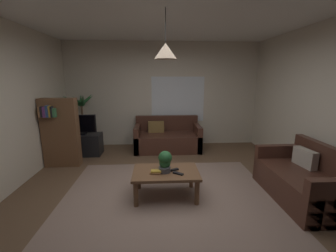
% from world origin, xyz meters
% --- Properties ---
extents(floor, '(4.99, 5.48, 0.02)m').
position_xyz_m(floor, '(0.00, 0.00, -0.01)').
color(floor, brown).
rests_on(floor, ground).
extents(rug, '(3.24, 3.02, 0.01)m').
position_xyz_m(rug, '(0.00, -0.20, 0.00)').
color(rug, gray).
rests_on(rug, ground).
extents(wall_back, '(5.11, 0.06, 2.69)m').
position_xyz_m(wall_back, '(0.00, 2.77, 1.34)').
color(wall_back, beige).
rests_on(wall_back, ground).
extents(ceiling, '(4.99, 5.48, 0.02)m').
position_xyz_m(ceiling, '(0.00, 0.00, 2.70)').
color(ceiling, white).
extents(window_pane, '(1.39, 0.01, 1.18)m').
position_xyz_m(window_pane, '(0.39, 2.74, 1.23)').
color(window_pane, white).
extents(couch_under_window, '(1.62, 0.83, 0.82)m').
position_xyz_m(couch_under_window, '(0.09, 2.26, 0.27)').
color(couch_under_window, '#47281E').
rests_on(couch_under_window, ground).
extents(couch_right_side, '(0.83, 1.43, 0.82)m').
position_xyz_m(couch_right_side, '(2.02, -0.16, 0.28)').
color(couch_right_side, '#47281E').
rests_on(couch_right_side, ground).
extents(coffee_table, '(0.99, 0.64, 0.41)m').
position_xyz_m(coffee_table, '(-0.05, 0.02, 0.35)').
color(coffee_table, brown).
rests_on(coffee_table, ground).
extents(book_on_table_0, '(0.17, 0.14, 0.02)m').
position_xyz_m(book_on_table_0, '(-0.21, -0.05, 0.43)').
color(book_on_table_0, '#99663F').
rests_on(book_on_table_0, coffee_table).
extents(book_on_table_1, '(0.16, 0.09, 0.03)m').
position_xyz_m(book_on_table_1, '(-0.20, -0.06, 0.45)').
color(book_on_table_1, gold).
rests_on(book_on_table_1, coffee_table).
extents(remote_on_table_0, '(0.16, 0.14, 0.02)m').
position_xyz_m(remote_on_table_0, '(0.13, -0.10, 0.43)').
color(remote_on_table_0, black).
rests_on(remote_on_table_0, coffee_table).
extents(remote_on_table_1, '(0.17, 0.12, 0.02)m').
position_xyz_m(remote_on_table_1, '(0.07, 0.03, 0.43)').
color(remote_on_table_1, black).
rests_on(remote_on_table_1, coffee_table).
extents(potted_plant_on_table, '(0.21, 0.22, 0.32)m').
position_xyz_m(potted_plant_on_table, '(-0.06, 0.01, 0.58)').
color(potted_plant_on_table, '#4C4C51').
rests_on(potted_plant_on_table, coffee_table).
extents(tv_stand, '(0.90, 0.44, 0.50)m').
position_xyz_m(tv_stand, '(-1.94, 1.99, 0.25)').
color(tv_stand, black).
rests_on(tv_stand, ground).
extents(tv, '(0.73, 0.16, 0.46)m').
position_xyz_m(tv, '(-1.94, 1.97, 0.74)').
color(tv, black).
rests_on(tv, tv_stand).
extents(potted_palm_corner, '(0.81, 0.72, 1.45)m').
position_xyz_m(potted_palm_corner, '(-2.04, 2.41, 0.69)').
color(potted_palm_corner, brown).
rests_on(potted_palm_corner, ground).
extents(bookshelf_corner, '(0.70, 0.31, 1.40)m').
position_xyz_m(bookshelf_corner, '(-2.13, 1.35, 0.72)').
color(bookshelf_corner, brown).
rests_on(bookshelf_corner, ground).
extents(pendant_lamp, '(0.31, 0.31, 0.65)m').
position_xyz_m(pendant_lamp, '(-0.05, 0.02, 2.15)').
color(pendant_lamp, black).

